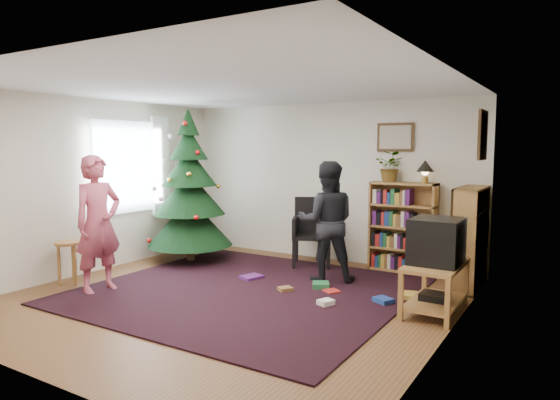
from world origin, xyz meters
The scene contains 23 objects.
floor centered at (0.00, 0.00, 0.00)m, with size 5.00×5.00×0.00m, color brown.
ceiling centered at (0.00, 0.00, 2.50)m, with size 5.00×5.00×0.00m, color white.
wall_back centered at (0.00, 2.50, 1.25)m, with size 5.00×0.02×2.50m, color silver.
wall_front centered at (0.00, -2.50, 1.25)m, with size 5.00×0.02×2.50m, color silver.
wall_left centered at (-2.50, 0.00, 1.25)m, with size 0.02×5.00×2.50m, color silver.
wall_right centered at (2.50, 0.00, 1.25)m, with size 0.02×5.00×2.50m, color silver.
rug centered at (0.00, 0.30, 0.01)m, with size 3.80×3.60×0.02m, color black.
window_pane centered at (-2.47, 0.60, 1.50)m, with size 0.04×1.20×1.40m, color silver.
curtain centered at (-2.43, 1.30, 1.50)m, with size 0.06×0.35×1.60m, color white.
picture_back centered at (1.15, 2.48, 1.95)m, with size 0.55×0.03×0.42m.
picture_right centered at (2.48, 1.75, 1.95)m, with size 0.03×0.50×0.60m.
christmas_tree centered at (-1.74, 1.22, 1.01)m, with size 1.33×1.33×2.42m.
bookshelf_back centered at (1.33, 2.34, 0.66)m, with size 0.95×0.30×1.30m.
bookshelf_right centered at (2.34, 1.95, 0.66)m, with size 0.30×0.95×1.30m.
tv_stand centered at (2.22, 0.73, 0.33)m, with size 0.54×0.97×0.55m.
crt_tv centered at (2.22, 0.73, 0.80)m, with size 0.52×0.56×0.49m.
armchair centered at (0.07, 2.03, 0.56)m, with size 0.75×0.78×1.03m.
stool centered at (-2.20, -0.64, 0.44)m, with size 0.34×0.34×0.57m.
person_standing centered at (-1.58, -0.65, 0.86)m, with size 0.62×0.41×1.71m, color #AF4659.
person_by_chair centered at (0.64, 1.27, 0.81)m, with size 0.79×0.61×1.62m, color black.
potted_plant centered at (1.13, 2.34, 1.52)m, with size 0.40×0.35×0.45m, color gray.
table_lamp centered at (1.63, 2.34, 1.52)m, with size 0.24×0.24×0.32m.
floor_clutter centered at (0.93, 0.72, 0.04)m, with size 2.33×0.98×0.08m.
Camera 1 is at (3.55, -4.69, 1.81)m, focal length 32.00 mm.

